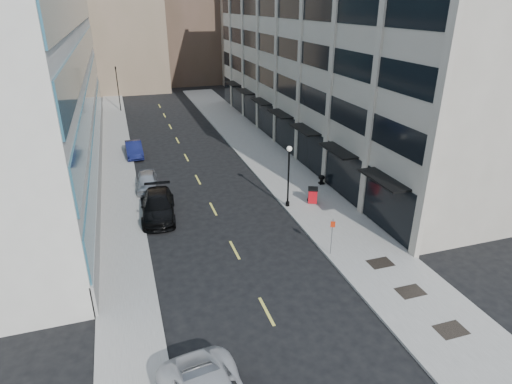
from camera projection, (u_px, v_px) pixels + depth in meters
ground at (281, 339)px, 19.33m from camera, size 160.00×160.00×0.00m
sidewalk_right at (280, 169)px, 38.79m from camera, size 5.00×80.00×0.15m
sidewalk_left at (119, 188)px, 34.87m from camera, size 3.00×80.00×0.15m
building_right at (343, 55)px, 43.90m from camera, size 15.30×46.50×18.25m
skyline_tan_near at (116, 2)px, 71.66m from camera, size 14.00×18.00×28.00m
skyline_tan_far at (60, 20)px, 78.78m from camera, size 12.00×14.00×22.00m
skyline_stone at (245, 26)px, 77.72m from camera, size 10.00×14.00×20.00m
grate_near at (451, 330)px, 19.65m from camera, size 1.40×1.00×0.01m
grate_mid at (410, 291)px, 22.26m from camera, size 1.40×1.00×0.01m
grate_far at (380, 263)px, 24.70m from camera, size 1.40×1.00×0.01m
road_centerline at (205, 193)px, 34.11m from camera, size 0.15×68.20×0.01m
traffic_signal at (116, 69)px, 57.21m from camera, size 0.66×0.66×6.98m
car_black_pickup at (158, 206)px, 30.07m from camera, size 2.80×5.78×1.62m
car_silver_sedan at (147, 181)px, 34.54m from camera, size 2.00×4.25×1.40m
car_blue_sedan at (134, 149)px, 42.04m from camera, size 1.63×4.42×1.44m
trash_bin at (313, 195)px, 31.91m from camera, size 0.96×0.96×1.19m
lamppost at (289, 171)px, 30.52m from camera, size 0.39×0.39×4.73m
sign_post at (332, 232)px, 25.00m from camera, size 0.26×0.13×2.34m
urn_planter at (322, 179)px, 35.30m from camera, size 0.55×0.55×0.76m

